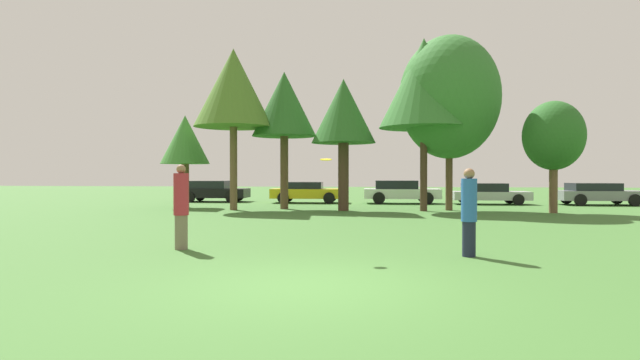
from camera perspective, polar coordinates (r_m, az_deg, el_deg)
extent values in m
plane|color=#3D6B2D|center=(7.48, -1.05, -12.14)|extent=(120.00, 120.00, 0.00)
cylinder|color=#726651|center=(11.37, -15.77, -5.83)|extent=(0.28, 0.28, 0.76)
cylinder|color=#A52633|center=(11.31, -15.78, -1.59)|extent=(0.33, 0.33, 0.93)
sphere|color=#8C6647|center=(11.30, -15.79, 1.23)|extent=(0.20, 0.20, 0.20)
cylinder|color=#191E33|center=(10.43, 16.86, -6.55)|extent=(0.26, 0.26, 0.71)
cylinder|color=#2659A5|center=(10.36, 16.87, -2.23)|extent=(0.31, 0.31, 0.87)
sphere|color=#8C6647|center=(10.35, 16.88, 0.71)|extent=(0.22, 0.22, 0.22)
cylinder|color=yellow|center=(10.04, 0.69, 2.39)|extent=(0.24, 0.24, 0.06)
cylinder|color=brown|center=(25.74, -15.33, -0.63)|extent=(0.38, 0.38, 2.21)
cone|color=#3D7F33|center=(25.79, -15.35, 4.54)|extent=(2.44, 2.44, 2.44)
cylinder|color=brown|center=(23.41, -9.98, 1.32)|extent=(0.34, 0.34, 3.89)
cone|color=#4C7528|center=(23.76, -9.99, 10.47)|extent=(3.67, 3.67, 3.67)
cylinder|color=brown|center=(23.82, -4.16, 0.86)|extent=(0.39, 0.39, 3.51)
cone|color=#286023|center=(24.07, -4.16, 8.77)|extent=(3.11, 3.11, 3.11)
cylinder|color=#473323|center=(22.61, 2.73, 0.36)|extent=(0.49, 0.49, 3.11)
cone|color=#286023|center=(22.80, 2.73, 7.99)|extent=(2.94, 2.94, 2.94)
cylinder|color=#473323|center=(22.82, 11.91, 1.20)|extent=(0.32, 0.32, 3.78)
cone|color=#33702D|center=(23.20, 11.93, 10.93)|extent=(4.06, 4.06, 4.06)
cylinder|color=brown|center=(23.59, 14.72, 1.40)|extent=(0.32, 0.32, 3.97)
ellipsoid|color=#33702D|center=(23.86, 14.74, 9.24)|extent=(4.61, 4.61, 5.69)
cylinder|color=brown|center=(23.53, 25.40, -0.26)|extent=(0.35, 0.35, 2.64)
ellipsoid|color=#286023|center=(23.58, 25.42, 4.67)|extent=(2.56, 2.56, 2.98)
cube|color=black|center=(30.83, -12.06, -1.48)|extent=(4.08, 2.00, 0.55)
cube|color=black|center=(30.90, -12.60, -0.53)|extent=(2.27, 1.71, 0.47)
cylinder|color=black|center=(31.39, -9.39, -1.85)|extent=(0.62, 0.18, 0.61)
cylinder|color=black|center=(29.60, -10.29, -2.00)|extent=(0.62, 0.18, 0.61)
cylinder|color=black|center=(32.10, -13.70, -1.81)|extent=(0.62, 0.18, 0.61)
cylinder|color=black|center=(30.35, -14.83, -1.95)|extent=(0.62, 0.18, 0.61)
cube|color=gold|center=(28.89, -1.43, -1.57)|extent=(4.31, 1.86, 0.55)
cube|color=black|center=(28.92, -2.05, -0.62)|extent=(2.39, 1.59, 0.40)
cylinder|color=black|center=(29.64, 1.29, -1.95)|extent=(0.66, 0.23, 0.65)
cylinder|color=black|center=(27.93, 1.06, -2.11)|extent=(0.66, 0.23, 0.65)
cylinder|color=black|center=(29.93, -3.75, -1.93)|extent=(0.66, 0.23, 0.65)
cylinder|color=black|center=(28.23, -4.28, -2.08)|extent=(0.66, 0.23, 0.65)
cube|color=silver|center=(28.67, 9.45, -1.56)|extent=(4.36, 1.85, 0.55)
cube|color=black|center=(28.63, 8.81, -0.54)|extent=(2.42, 1.58, 0.48)
cylinder|color=black|center=(29.66, 11.90, -1.93)|extent=(0.69, 0.22, 0.68)
cylinder|color=black|center=(27.97, 12.31, -2.09)|extent=(0.69, 0.22, 0.68)
cylinder|color=black|center=(29.46, 6.73, -1.94)|extent=(0.69, 0.22, 0.68)
cylinder|color=black|center=(27.76, 6.83, -2.10)|extent=(0.69, 0.22, 0.68)
cube|color=#B2B2B7|center=(29.15, 19.07, -1.72)|extent=(4.24, 1.79, 0.47)
cube|color=black|center=(29.06, 18.47, -0.81)|extent=(2.35, 1.53, 0.46)
cylinder|color=black|center=(30.29, 21.08, -1.99)|extent=(0.61, 0.22, 0.60)
cylinder|color=black|center=(28.71, 21.98, -2.13)|extent=(0.61, 0.22, 0.60)
cylinder|color=black|center=(29.68, 16.26, -2.02)|extent=(0.61, 0.22, 0.60)
cylinder|color=black|center=(28.07, 16.91, -2.17)|extent=(0.61, 0.22, 0.60)
cube|color=slate|center=(30.87, 29.61, -1.56)|extent=(4.47, 1.98, 0.52)
cube|color=black|center=(30.72, 29.05, -0.70)|extent=(2.48, 1.69, 0.42)
cylinder|color=black|center=(32.29, 31.14, -1.85)|extent=(0.63, 0.19, 0.63)
cylinder|color=black|center=(30.66, 32.64, -1.99)|extent=(0.63, 0.19, 0.63)
cylinder|color=black|center=(31.18, 26.62, -1.91)|extent=(0.63, 0.19, 0.63)
cylinder|color=black|center=(29.49, 27.93, -2.06)|extent=(0.63, 0.19, 0.63)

